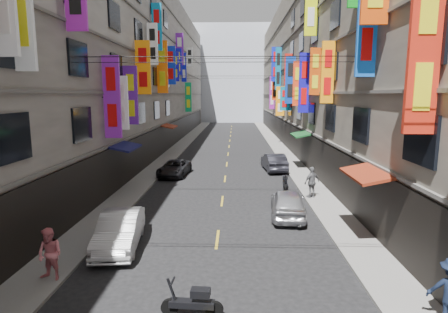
# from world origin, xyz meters

# --- Properties ---
(sidewalk_left) EXTENTS (2.00, 90.00, 0.12)m
(sidewalk_left) POSITION_xyz_m (-6.00, 42.00, 0.06)
(sidewalk_left) COLOR slate
(sidewalk_left) RESTS_ON ground
(sidewalk_right) EXTENTS (2.00, 90.00, 0.12)m
(sidewalk_right) POSITION_xyz_m (6.00, 42.00, 0.06)
(sidewalk_right) COLOR slate
(sidewalk_right) RESTS_ON ground
(building_row_left) EXTENTS (10.14, 90.00, 19.00)m
(building_row_left) POSITION_xyz_m (-11.99, 42.00, 9.49)
(building_row_left) COLOR #9B958D
(building_row_left) RESTS_ON ground
(building_row_right) EXTENTS (10.14, 90.00, 19.00)m
(building_row_right) POSITION_xyz_m (11.99, 42.00, 9.49)
(building_row_right) COLOR gray
(building_row_right) RESTS_ON ground
(haze_block) EXTENTS (18.00, 8.00, 22.00)m
(haze_block) POSITION_xyz_m (0.00, 92.00, 11.00)
(haze_block) COLOR #B4BAC8
(haze_block) RESTS_ON ground
(shop_signage) EXTENTS (14.00, 55.00, 11.97)m
(shop_signage) POSITION_xyz_m (0.07, 34.57, 9.06)
(shop_signage) COLOR #0F45B7
(shop_signage) RESTS_ON ground
(street_awnings) EXTENTS (13.99, 35.20, 0.41)m
(street_awnings) POSITION_xyz_m (-1.26, 26.00, 3.00)
(street_awnings) COLOR #124426
(street_awnings) RESTS_ON ground
(overhead_cables) EXTENTS (14.00, 38.04, 1.24)m
(overhead_cables) POSITION_xyz_m (0.00, 30.00, 8.80)
(overhead_cables) COLOR black
(overhead_cables) RESTS_ON ground
(lane_markings) EXTENTS (0.12, 80.20, 0.01)m
(lane_markings) POSITION_xyz_m (0.00, 39.00, 0.00)
(lane_markings) COLOR gold
(lane_markings) RESTS_ON ground
(scooter_crossing) EXTENTS (1.80, 0.50, 1.14)m
(scooter_crossing) POSITION_xyz_m (-0.41, 12.17, 0.44)
(scooter_crossing) COLOR black
(scooter_crossing) RESTS_ON ground
(scooter_far_right) EXTENTS (0.52, 1.80, 1.14)m
(scooter_far_right) POSITION_xyz_m (4.13, 27.00, 0.44)
(scooter_far_right) COLOR black
(scooter_far_right) RESTS_ON ground
(car_left_mid) EXTENTS (2.08, 4.61, 1.47)m
(car_left_mid) POSITION_xyz_m (-4.00, 17.00, 0.73)
(car_left_mid) COLOR silver
(car_left_mid) RESTS_ON ground
(car_left_far) EXTENTS (2.42, 4.54, 1.21)m
(car_left_far) POSITION_xyz_m (-4.00, 31.00, 0.61)
(car_left_far) COLOR black
(car_left_far) RESTS_ON ground
(car_right_mid) EXTENTS (2.09, 4.45, 1.47)m
(car_right_mid) POSITION_xyz_m (3.51, 21.21, 0.74)
(car_right_mid) COLOR silver
(car_right_mid) RESTS_ON ground
(car_right_far) EXTENTS (1.97, 4.58, 1.47)m
(car_right_far) POSITION_xyz_m (4.00, 33.20, 0.73)
(car_right_far) COLOR #24242B
(car_right_far) RESTS_ON ground
(pedestrian_lfar) EXTENTS (0.99, 0.80, 1.79)m
(pedestrian_lfar) POSITION_xyz_m (-5.40, 13.99, 1.01)
(pedestrian_lfar) COLOR pink
(pedestrian_lfar) RESTS_ON sidewalk_left
(pedestrian_rfar) EXTENTS (1.28, 1.12, 1.90)m
(pedestrian_rfar) POSITION_xyz_m (5.40, 24.52, 1.07)
(pedestrian_rfar) COLOR slate
(pedestrian_rfar) RESTS_ON sidewalk_right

